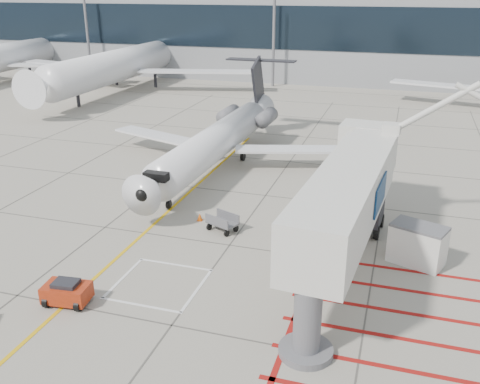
% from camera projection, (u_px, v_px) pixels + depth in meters
% --- Properties ---
extents(ground_plane, '(260.00, 260.00, 0.00)m').
position_uv_depth(ground_plane, '(204.00, 280.00, 26.74)').
color(ground_plane, '#9D9688').
rests_on(ground_plane, ground).
extents(regional_jet, '(22.90, 28.52, 7.32)m').
position_uv_depth(regional_jet, '(205.00, 130.00, 39.74)').
color(regional_jet, silver).
rests_on(regional_jet, ground_plane).
extents(jet_bridge, '(10.52, 19.67, 7.60)m').
position_uv_depth(jet_bridge, '(345.00, 208.00, 25.64)').
color(jet_bridge, silver).
rests_on(jet_bridge, ground_plane).
extents(pushback_tug, '(2.20, 1.51, 1.21)m').
position_uv_depth(pushback_tug, '(67.00, 292.00, 24.60)').
color(pushback_tug, '#A52A10').
rests_on(pushback_tug, ground_plane).
extents(baggage_cart, '(2.06, 1.70, 1.12)m').
position_uv_depth(baggage_cart, '(222.00, 222.00, 31.88)').
color(baggage_cart, '#545459').
rests_on(baggage_cart, ground_plane).
extents(ground_power_unit, '(3.12, 2.46, 2.17)m').
position_uv_depth(ground_power_unit, '(418.00, 244.00, 28.01)').
color(ground_power_unit, white).
rests_on(ground_power_unit, ground_plane).
extents(cone_nose, '(0.34, 0.34, 0.48)m').
position_uv_depth(cone_nose, '(200.00, 217.00, 33.39)').
color(cone_nose, '#DC540B').
rests_on(cone_nose, ground_plane).
extents(cone_side, '(0.35, 0.35, 0.49)m').
position_uv_depth(cone_side, '(278.00, 224.00, 32.42)').
color(cone_side, '#FF5F0D').
rests_on(cone_side, ground_plane).
extents(terminal_building, '(180.00, 28.00, 14.00)m').
position_uv_depth(terminal_building, '(422.00, 31.00, 83.68)').
color(terminal_building, gray).
rests_on(terminal_building, ground_plane).
extents(terminal_glass_band, '(180.00, 0.10, 6.00)m').
position_uv_depth(terminal_glass_band, '(424.00, 31.00, 70.82)').
color(terminal_glass_band, black).
rests_on(terminal_glass_band, ground_plane).
extents(bg_aircraft_b, '(37.71, 41.89, 12.57)m').
position_uv_depth(bg_aircraft_b, '(126.00, 43.00, 73.40)').
color(bg_aircraft_b, silver).
rests_on(bg_aircraft_b, ground_plane).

